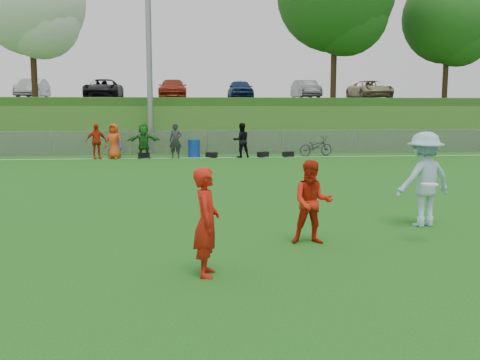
{
  "coord_description": "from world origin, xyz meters",
  "views": [
    {
      "loc": [
        -1.26,
        -8.22,
        2.41
      ],
      "look_at": [
        -0.34,
        0.5,
        1.24
      ],
      "focal_mm": 40.0,
      "sensor_mm": 36.0,
      "label": 1
    }
  ],
  "objects": [
    {
      "name": "ground",
      "position": [
        0.0,
        0.0,
        0.0
      ],
      "size": [
        120.0,
        120.0,
        0.0
      ],
      "primitive_type": "plane",
      "color": "#185712",
      "rests_on": "ground"
    },
    {
      "name": "sideline_far",
      "position": [
        0.0,
        18.0,
        0.01
      ],
      "size": [
        60.0,
        0.1,
        0.01
      ],
      "primitive_type": "cube",
      "color": "white",
      "rests_on": "ground"
    },
    {
      "name": "fence",
      "position": [
        0.0,
        20.0,
        0.65
      ],
      "size": [
        58.0,
        0.06,
        1.3
      ],
      "color": "gray",
      "rests_on": "ground"
    },
    {
      "name": "light_pole",
      "position": [
        -3.0,
        20.8,
        6.71
      ],
      "size": [
        1.2,
        0.4,
        12.15
      ],
      "color": "gray",
      "rests_on": "ground"
    },
    {
      "name": "berm",
      "position": [
        0.0,
        31.0,
        1.5
      ],
      "size": [
        120.0,
        18.0,
        3.0
      ],
      "primitive_type": "cube",
      "color": "#295718",
      "rests_on": "ground"
    },
    {
      "name": "parking_lot",
      "position": [
        0.0,
        33.0,
        3.05
      ],
      "size": [
        120.0,
        12.0,
        0.1
      ],
      "primitive_type": "cube",
      "color": "black",
      "rests_on": "berm"
    },
    {
      "name": "tree_white_flowering",
      "position": [
        -9.84,
        24.92,
        8.32
      ],
      "size": [
        6.3,
        6.3,
        8.78
      ],
      "color": "black",
      "rests_on": "berm"
    },
    {
      "name": "tree_green_far",
      "position": [
        16.16,
        25.92,
        7.96
      ],
      "size": [
        5.88,
        5.88,
        8.19
      ],
      "color": "black",
      "rests_on": "berm"
    },
    {
      "name": "car_row",
      "position": [
        -1.17,
        32.0,
        3.82
      ],
      "size": [
        32.04,
        5.18,
        1.44
      ],
      "color": "silver",
      "rests_on": "parking_lot"
    },
    {
      "name": "spectator_row",
      "position": [
        -2.63,
        18.0,
        0.85
      ],
      "size": [
        8.01,
        0.79,
        1.69
      ],
      "color": "red",
      "rests_on": "ground"
    },
    {
      "name": "gear_bags",
      "position": [
        0.88,
        18.1,
        0.13
      ],
      "size": [
        7.73,
        0.57,
        0.26
      ],
      "color": "black",
      "rests_on": "ground"
    },
    {
      "name": "player_red_left",
      "position": [
        -0.95,
        -0.67,
        0.79
      ],
      "size": [
        0.43,
        0.61,
        1.58
      ],
      "primitive_type": "imported",
      "rotation": [
        0.0,
        0.0,
        1.47
      ],
      "color": "red",
      "rests_on": "ground"
    },
    {
      "name": "player_red_center",
      "position": [
        1.01,
        0.98,
        0.75
      ],
      "size": [
        0.8,
        0.66,
        1.5
      ],
      "primitive_type": "imported",
      "rotation": [
        0.0,
        0.0,
        -0.14
      ],
      "color": "red",
      "rests_on": "ground"
    },
    {
      "name": "player_blue",
      "position": [
        3.63,
        2.16,
        0.97
      ],
      "size": [
        1.4,
        1.03,
        1.94
      ],
      "primitive_type": "imported",
      "rotation": [
        0.0,
        0.0,
        3.41
      ],
      "color": "#99C0D5",
      "rests_on": "ground"
    },
    {
      "name": "frisbee",
      "position": [
        3.09,
        0.79,
        1.07
      ],
      "size": [
        0.31,
        0.31,
        0.03
      ],
      "color": "white",
      "rests_on": "ground"
    },
    {
      "name": "recycling_bin",
      "position": [
        -0.75,
        18.37,
        0.44
      ],
      "size": [
        0.73,
        0.73,
        0.88
      ],
      "primitive_type": "cylinder",
      "rotation": [
        0.0,
        0.0,
        0.29
      ],
      "color": "#0E3397",
      "rests_on": "ground"
    },
    {
      "name": "camp_chair",
      "position": [
        -4.64,
        18.55,
        0.27
      ],
      "size": [
        0.63,
        0.64,
        0.92
      ],
      "rotation": [
        0.0,
        0.0,
        -0.27
      ],
      "color": "#104BB4",
      "rests_on": "ground"
    },
    {
      "name": "bicycle",
      "position": [
        5.41,
        18.31,
        0.5
      ],
      "size": [
        2.01,
        1.23,
        1.0
      ],
      "primitive_type": "imported",
      "rotation": [
        0.0,
        0.0,
        1.9
      ],
      "color": "#2F2F31",
      "rests_on": "ground"
    }
  ]
}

